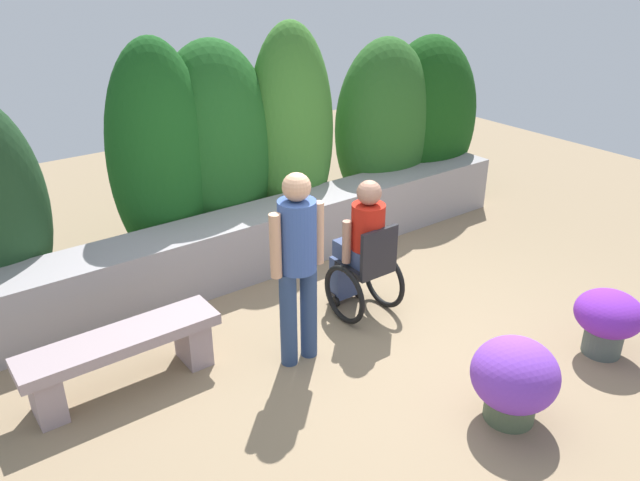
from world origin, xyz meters
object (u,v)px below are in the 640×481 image
Objects in this scene: stone_bench at (122,353)px; person_standing_companion at (298,258)px; person_in_wheelchair at (363,253)px; flower_pot_terracotta_by_wall at (514,379)px; flower_pot_purple_near at (608,318)px.

person_standing_companion is (1.30, -0.50, 0.63)m from stone_bench.
stone_bench is 2.24m from person_in_wheelchair.
person_in_wheelchair is (2.20, -0.24, 0.31)m from stone_bench.
person_standing_companion reaches higher than person_in_wheelchair.
person_standing_companion reaches higher than flower_pot_terracotta_by_wall.
person_in_wheelchair reaches higher than flower_pot_terracotta_by_wall.
person_standing_companion is 2.65m from flower_pot_purple_near.
person_in_wheelchair is 1.80m from flower_pot_terracotta_by_wall.
stone_bench is 1.15× the size of person_in_wheelchair.
flower_pot_purple_near is (3.42, -1.97, 0.02)m from stone_bench.
flower_pot_terracotta_by_wall is at bearing -66.46° from person_standing_companion.
flower_pot_purple_near is at bearing 2.50° from flower_pot_terracotta_by_wall.
person_in_wheelchair reaches higher than stone_bench.
stone_bench is at bearing -178.97° from person_in_wheelchair.
stone_bench is 0.93× the size of person_standing_companion.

